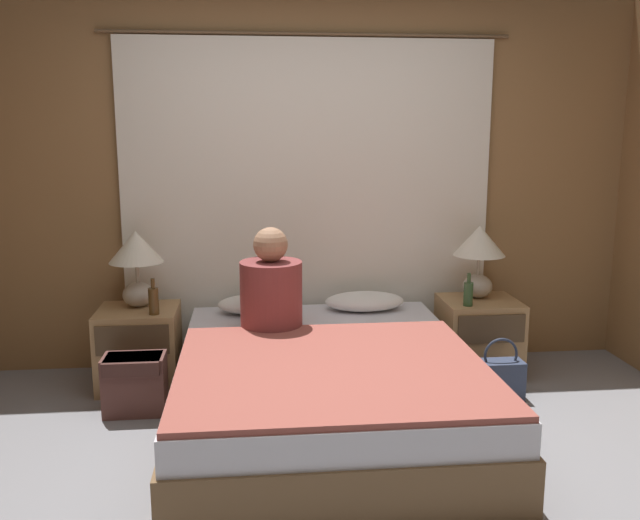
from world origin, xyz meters
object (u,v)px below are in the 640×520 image
Objects in this scene: lamp_left at (136,256)px; beer_bottle_on_left_stand at (154,300)px; nightstand_right at (479,336)px; pillow_left at (258,304)px; beer_bottle_on_right_stand at (468,293)px; nightstand_left at (139,347)px; person_left_in_bed at (271,289)px; bed at (326,390)px; lamp_right at (479,250)px; backpack_on_floor at (135,381)px; handbag_on_floor at (500,378)px; pillow_right at (365,301)px.

beer_bottle_on_left_stand is (0.12, -0.20, -0.24)m from lamp_left.
nightstand_right is 0.96× the size of pillow_left.
beer_bottle_on_left_stand is 1.98m from beer_bottle_on_right_stand.
nightstand_right is (2.24, 0.00, 0.00)m from nightstand_left.
lamp_left is 0.92m from person_left_in_bed.
nightstand_left is at bearing 146.61° from bed.
beer_bottle_on_right_stand reaches higher than pillow_left.
lamp_right is (0.00, 0.07, 0.58)m from nightstand_right.
pillow_left is (-0.35, 0.83, 0.28)m from bed.
lamp_right is 2.34m from backpack_on_floor.
beer_bottle_on_right_stand is 0.55× the size of handbag_on_floor.
beer_bottle_on_right_stand is at bearing -5.47° from lamp_left.
lamp_right is at bearing -0.95° from pillow_left.
pillow_right reaches higher than backpack_on_floor.
handbag_on_floor is at bearing -20.42° from pillow_left.
nightstand_left is at bearing 176.37° from beer_bottle_on_right_stand.
nightstand_left is 2.14m from beer_bottle_on_right_stand.
bed is 1.22m from beer_bottle_on_right_stand.
lamp_right is 2.14m from beer_bottle_on_left_stand.
pillow_right is at bearing 178.17° from lamp_right.
beer_bottle_on_right_stand is 2.13m from backpack_on_floor.
pillow_right is 1.56m from backpack_on_floor.
lamp_right is at bearing -1.83° from pillow_right.
nightstand_left reaches higher than backpack_on_floor.
bed is at bearing -58.64° from person_left_in_bed.
bed is 1.34m from nightstand_left.
backpack_on_floor is (-2.20, -0.50, -0.64)m from lamp_right.
backpack_on_floor is (-1.44, -0.52, -0.30)m from pillow_right.
lamp_left is 0.84m from pillow_left.
nightstand_left reaches higher than bed.
nightstand_right is at bearing 46.02° from beer_bottle_on_right_stand.
lamp_right is 0.79× the size of person_left_in_bed.
bed is 1.14m from handbag_on_floor.
handbag_on_floor is at bearing -0.48° from backpack_on_floor.
lamp_left is 0.93× the size of pillow_left.
lamp_right reaches higher than bed.
bed reaches higher than backpack_on_floor.
handbag_on_floor is (0.11, -0.32, -0.46)m from beer_bottle_on_right_stand.
backpack_on_floor is at bearing -85.69° from lamp_left.
handbag_on_floor is at bearing -7.06° from person_left_in_bed.
nightstand_left is 0.82× the size of person_left_in_bed.
beer_bottle_on_right_stand is at bearing 8.19° from backpack_on_floor.
handbag_on_floor is (-0.02, -0.52, -0.70)m from lamp_right.
beer_bottle_on_left_stand is (-1.00, 0.60, 0.38)m from bed.
backpack_on_floor is 2.19m from handbag_on_floor.
nightstand_right is at bearing 3.62° from beer_bottle_on_left_stand.
pillow_left is at bearing 170.44° from beer_bottle_on_right_stand.
pillow_left reaches higher than nightstand_right.
person_left_in_bed is (0.07, -0.37, 0.19)m from pillow_left.
pillow_left is at bearing 6.90° from nightstand_left.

